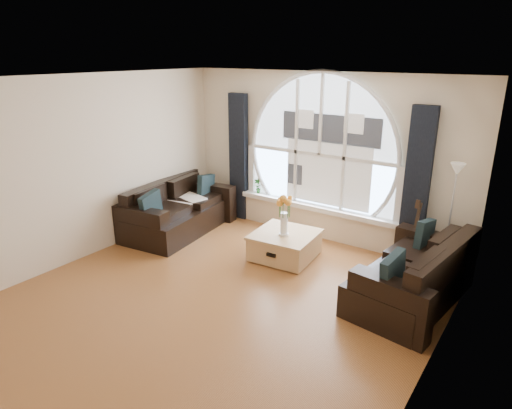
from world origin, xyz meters
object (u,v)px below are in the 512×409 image
Objects in this scene: coffee_chest at (285,244)px; vase_flowers at (284,210)px; sofa_right at (412,272)px; floor_lamp at (450,220)px; guitar at (416,233)px; sofa_left at (179,210)px; potted_plant at (258,186)px.

vase_flowers is (0.02, -0.07, 0.57)m from coffee_chest.
floor_lamp reaches higher than sofa_right.
guitar is at bearing 27.40° from vase_flowers.
potted_plant is at bearing 47.23° from sofa_left.
sofa_right is 6.82× the size of potted_plant.
floor_lamp is (0.17, 1.02, 0.40)m from sofa_right.
floor_lamp reaches higher than vase_flowers.
guitar is (1.70, 0.80, 0.31)m from coffee_chest.
sofa_right is 2.07× the size of coffee_chest.
vase_flowers is at bearing -174.88° from sofa_right.
vase_flowers is 1.91m from guitar.
vase_flowers is at bearing -41.81° from potted_plant.
floor_lamp is at bearing 88.52° from sofa_right.
potted_plant is (-3.15, 1.19, 0.29)m from sofa_right.
sofa_right is at bearing -99.26° from floor_lamp.
sofa_right is at bearing -2.66° from vase_flowers.
coffee_chest is 3.29× the size of potted_plant.
coffee_chest is 0.57m from vase_flowers.
sofa_left is 2.11m from vase_flowers.
sofa_left is at bearing -166.35° from floor_lamp.
potted_plant reaches higher than coffee_chest.
sofa_left is 2.07m from coffee_chest.
coffee_chest is (2.05, 0.15, -0.18)m from sofa_left.
sofa_right is (3.99, -0.01, 0.00)m from sofa_left.
potted_plant reaches higher than sofa_right.
guitar is at bearing 111.79° from sofa_right.
potted_plant is at bearing 138.19° from vase_flowers.
guitar reaches higher than potted_plant.
guitar is (3.75, 0.95, 0.13)m from sofa_left.
sofa_left is at bearing -177.79° from vase_flowers.
sofa_left is 1.03× the size of sofa_right.
floor_lamp reaches higher than potted_plant.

